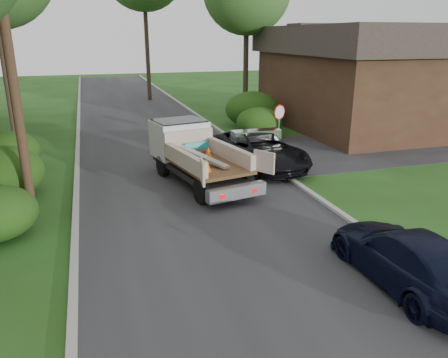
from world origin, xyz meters
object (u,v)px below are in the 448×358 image
flatbed_truck (191,149)px  black_pickup (259,150)px  house_right (362,76)px  stop_sign (279,119)px  utility_pole (9,48)px  navy_suv (409,258)px

flatbed_truck → black_pickup: bearing=0.4°
house_right → stop_sign: bearing=-147.3°
stop_sign → utility_pole: 11.91m
navy_suv → black_pickup: bearing=-90.7°
utility_pole → house_right: utility_pole is taller
house_right → navy_suv: house_right is taller
black_pickup → house_right: bearing=24.8°
stop_sign → house_right: bearing=32.7°
stop_sign → navy_suv: (-1.85, -11.50, -1.11)m
utility_pole → house_right: 20.66m
house_right → navy_suv: (-9.65, -16.50, -2.49)m
house_right → black_pickup: bearing=-145.3°
black_pickup → navy_suv: (-0.25, -10.00, -0.10)m
stop_sign → utility_pole: (-10.68, -4.02, 3.40)m
stop_sign → navy_suv: size_ratio=0.54×
utility_pole → navy_suv: bearing=-40.3°
stop_sign → black_pickup: 2.42m
black_pickup → navy_suv: black_pickup is taller
black_pickup → stop_sign: bearing=33.3°
utility_pole → black_pickup: 10.40m
utility_pole → house_right: bearing=26.0°
utility_pole → stop_sign: bearing=20.6°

